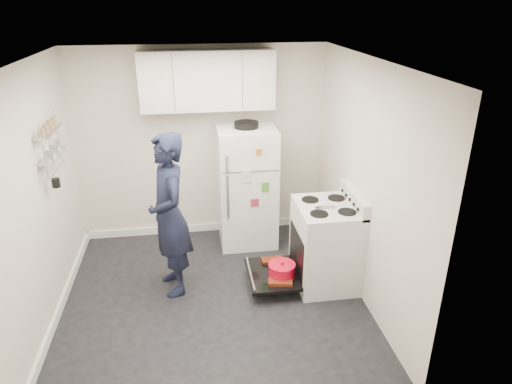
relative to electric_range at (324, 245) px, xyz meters
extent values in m
cube|color=black|center=(-1.26, -0.15, -0.47)|extent=(3.20, 3.20, 0.01)
cube|color=white|center=(-1.26, -0.15, 2.03)|extent=(3.20, 3.20, 0.01)
cube|color=beige|center=(-1.26, 1.45, 0.78)|extent=(3.20, 0.01, 2.50)
cube|color=beige|center=(-1.26, -1.75, 0.78)|extent=(3.20, 0.01, 2.50)
cube|color=beige|center=(-2.86, -0.15, 0.78)|extent=(0.01, 3.20, 2.50)
cube|color=beige|center=(0.34, -0.15, 0.78)|extent=(0.01, 3.20, 2.50)
cube|color=white|center=(-2.85, -0.15, -0.42)|extent=(0.03, 3.20, 0.10)
cube|color=white|center=(-1.26, 1.44, -0.42)|extent=(3.20, 0.03, 0.10)
cube|color=silver|center=(0.01, 0.00, -0.01)|extent=(0.65, 0.76, 0.92)
cube|color=black|center=(-0.06, 0.00, -0.07)|extent=(0.53, 0.60, 0.52)
cube|color=orange|center=(0.21, 0.00, -0.07)|extent=(0.02, 0.56, 0.46)
cylinder|color=black|center=(-0.01, 0.00, -0.25)|extent=(0.34, 0.34, 0.02)
cube|color=silver|center=(0.30, 0.00, 0.54)|extent=(0.08, 0.76, 0.18)
cube|color=silver|center=(0.01, 0.00, 0.47)|extent=(0.65, 0.76, 0.03)
cube|color=#B2B2B7|center=(-0.04, -0.05, 0.50)|extent=(0.22, 0.03, 0.01)
cube|color=black|center=(-0.59, 0.00, -0.32)|extent=(0.55, 0.70, 0.03)
cylinder|color=#B2B2B7|center=(-0.83, 0.00, -0.29)|extent=(0.02, 0.66, 0.02)
cylinder|color=red|center=(-0.50, -0.08, -0.24)|extent=(0.29, 0.29, 0.13)
cylinder|color=red|center=(-0.50, -0.08, -0.16)|extent=(0.30, 0.30, 0.02)
sphere|color=red|center=(-0.50, -0.08, -0.13)|extent=(0.04, 0.04, 0.04)
cube|color=#983110|center=(-0.54, -0.21, -0.29)|extent=(0.28, 0.18, 0.04)
cube|color=#983110|center=(-0.54, 0.24, -0.29)|extent=(0.26, 0.14, 0.04)
cube|color=white|center=(-0.72, 1.10, 0.31)|extent=(0.72, 0.70, 1.55)
cube|color=#4C4C4C|center=(-0.72, 0.75, 0.64)|extent=(0.68, 0.01, 0.01)
cube|color=#B2B2B7|center=(-1.00, 0.73, 0.76)|extent=(0.03, 0.03, 0.20)
cube|color=#B2B2B7|center=(-1.00, 0.73, 0.34)|extent=(0.03, 0.03, 0.55)
cylinder|color=black|center=(-0.72, 1.10, 1.12)|extent=(0.30, 0.30, 0.07)
cube|color=#469431|center=(-0.54, 0.74, 0.43)|extent=(0.09, 0.01, 0.12)
cube|color=#9F2D3D|center=(-0.67, 0.74, 0.23)|extent=(0.10, 0.01, 0.10)
cube|color=silver|center=(-0.77, 0.74, 0.58)|extent=(0.12, 0.01, 0.16)
cube|color=#C96717|center=(-0.62, 0.74, 0.88)|extent=(0.07, 0.01, 0.07)
cube|color=silver|center=(-1.16, 1.28, 1.63)|extent=(1.60, 0.33, 0.70)
cube|color=#B2B2B7|center=(-2.78, 0.35, 1.33)|extent=(0.14, 0.60, 0.02)
cube|color=#B2B2B7|center=(-2.78, 0.35, 1.08)|extent=(0.14, 0.60, 0.02)
cylinder|color=black|center=(-2.75, 0.17, 0.85)|extent=(0.08, 0.08, 0.09)
imported|color=black|center=(-1.67, 0.13, 0.43)|extent=(0.58, 0.74, 1.80)
camera|label=1|loc=(-1.42, -4.26, 2.56)|focal=32.00mm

